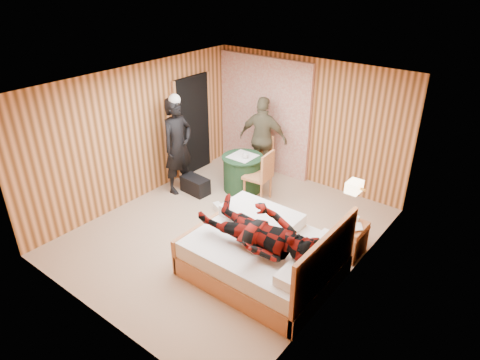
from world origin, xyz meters
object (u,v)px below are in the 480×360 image
Objects in this scene: woman_standing at (178,146)px; round_table at (243,173)px; nightstand at (350,239)px; duffel_bag at (195,185)px; chair_far at (262,154)px; chair_near at (262,173)px; man_at_table at (263,139)px; man_on_bed at (259,224)px; wall_lamp at (354,187)px; bed at (266,255)px.

round_table is at bearing -50.05° from woman_standing.
nightstand is 0.95× the size of duffel_bag.
nightstand is 2.93m from chair_far.
man_at_table is (-0.55, 0.81, 0.28)m from chair_near.
chair_near is 0.56× the size of man_on_bed.
man_at_table is (0.96, 1.46, -0.07)m from woman_standing.
man_at_table reaches higher than duffel_bag.
wall_lamp is 1.06m from nightstand.
wall_lamp is 0.14× the size of woman_standing.
woman_standing reaches higher than nightstand.
nightstand is 0.29× the size of woman_standing.
chair_far is 1.53m from duffel_bag.
woman_standing is 3.11m from man_on_bed.
chair_near is 2.38m from man_on_bed.
chair_far is 0.54× the size of man_at_table.
bed is 1.15× the size of man_on_bed.
bed is 2.05× the size of chair_near.
wall_lamp is at bearing 135.07° from man_at_table.
duffel_bag is 0.84m from woman_standing.
woman_standing reaches higher than man_on_bed.
chair_far is at bearing 153.38° from nightstand.
bed reaches higher than duffel_bag.
round_table is at bearing 161.19° from wall_lamp.
chair_near is (-1.29, 1.72, 0.26)m from bed.
duffel_bag is at bearing -72.99° from woman_standing.
wall_lamp is 3.11m from man_at_table.
man_at_table is at bearing 152.78° from nightstand.
man_on_bed is at bearing -117.21° from nightstand.
chair_far is 3.34m from man_on_bed.
nightstand is 3.62m from woman_standing.
wall_lamp reaches higher than round_table.
wall_lamp reaches higher than bed.
bed is at bearing 96.78° from man_on_bed.
man_at_table is at bearing -32.51° from woman_standing.
chair_near is at bearing -58.40° from chair_far.
wall_lamp is 0.48× the size of nightstand.
man_on_bed is (2.51, -1.39, 0.82)m from duffel_bag.
round_table is at bearing 165.79° from nightstand.
man_on_bed reaches higher than bed.
man_at_table reaches higher than nightstand.
man_on_bed is (-0.73, -1.42, 0.71)m from nightstand.
woman_standing reaches higher than man_at_table.
bed is 1.09× the size of woman_standing.
woman_standing reaches higher than wall_lamp.
round_table is at bearing -93.52° from chair_far.
man_on_bed reaches higher than round_table.
wall_lamp is at bearing -18.81° from round_table.
woman_standing reaches higher than chair_near.
chair_near is (0.56, -0.78, 0.04)m from chair_far.
bed reaches higher than chair_far.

